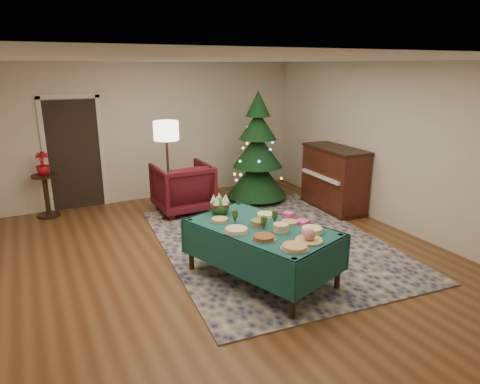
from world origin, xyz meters
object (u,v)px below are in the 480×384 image
floor_lamp (166,137)px  potted_plant (43,169)px  armchair (183,185)px  gift_box (288,216)px  buffet_table (262,237)px  christmas_tree (258,153)px  side_table (47,196)px  piano (334,179)px

floor_lamp → potted_plant: size_ratio=4.23×
armchair → floor_lamp: bearing=41.3°
gift_box → armchair: 2.96m
buffet_table → potted_plant: (-2.26, 3.81, 0.31)m
buffet_table → christmas_tree: size_ratio=0.96×
buffet_table → armchair: bearing=89.6°
armchair → christmas_tree: christmas_tree is taller
side_table → christmas_tree: christmas_tree is taller
floor_lamp → christmas_tree: 2.01m
christmas_tree → side_table: bearing=167.3°
side_table → piano: (4.86, -1.98, 0.20)m
side_table → potted_plant: (0.00, 0.00, 0.51)m
floor_lamp → christmas_tree: size_ratio=0.80×
piano → buffet_table: bearing=-144.8°
armchair → christmas_tree: size_ratio=0.46×
gift_box → piano: 2.81m
gift_box → side_table: bearing=125.7°
armchair → potted_plant: bearing=-20.9°
christmas_tree → buffet_table: bearing=-118.2°
buffet_table → piano: bearing=35.2°
buffet_table → potted_plant: bearing=120.6°
floor_lamp → christmas_tree: (1.93, 0.29, -0.50)m
potted_plant → piano: size_ratio=0.29×
christmas_tree → armchair: bearing=178.4°
gift_box → potted_plant: (-2.69, 3.74, 0.12)m
buffet_table → gift_box: gift_box is taller
buffet_table → gift_box: size_ratio=18.24×
potted_plant → buffet_table: bearing=-59.4°
christmas_tree → piano: bearing=-47.3°
side_table → gift_box: bearing=-54.3°
gift_box → potted_plant: size_ratio=0.28×
potted_plant → piano: bearing=-22.1°
potted_plant → piano: 5.26m
buffet_table → gift_box: 0.48m
potted_plant → christmas_tree: 3.94m
gift_box → buffet_table: bearing=-170.8°
buffet_table → christmas_tree: 3.37m
christmas_tree → potted_plant: bearing=167.3°
floor_lamp → christmas_tree: bearing=8.5°
side_table → potted_plant: potted_plant is taller
armchair → side_table: 2.43m
armchair → side_table: armchair is taller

